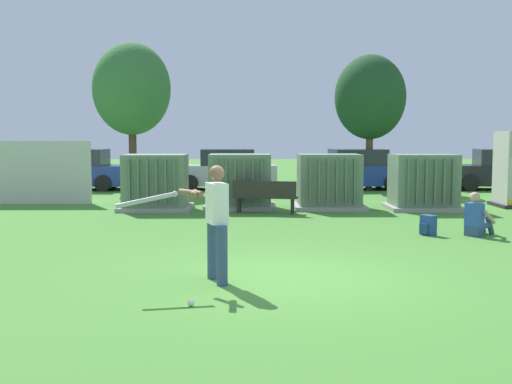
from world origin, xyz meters
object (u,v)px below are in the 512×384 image
at_px(seated_spectator, 477,218).
at_px(sports_ball, 191,303).
at_px(parked_car_right_of_center, 355,171).
at_px(backpack, 428,225).
at_px(transformer_mid_east, 329,182).
at_px(parked_car_rightmost, 500,171).
at_px(transformer_mid_west, 240,182).
at_px(parked_car_leftmost, 77,171).
at_px(transformer_east, 423,183).
at_px(batter, 213,217).
at_px(parked_car_left_of_center, 225,171).
at_px(park_bench, 265,194).
at_px(transformer_west, 156,183).

bearing_deg(seated_spectator, sports_ball, -135.53).
bearing_deg(parked_car_right_of_center, backpack, -91.92).
xyz_separation_m(transformer_mid_east, parked_car_rightmost, (7.73, 6.46, -0.04)).
xyz_separation_m(transformer_mid_west, sports_ball, (-0.51, -10.84, -0.74)).
distance_m(transformer_mid_west, parked_car_rightmost, 12.18).
height_order(parked_car_leftmost, parked_car_right_of_center, same).
height_order(backpack, parked_car_leftmost, parked_car_leftmost).
height_order(transformer_east, batter, batter).
bearing_deg(seated_spectator, parked_car_left_of_center, 116.30).
distance_m(batter, sports_ball, 1.63).
bearing_deg(sports_ball, park_bench, 82.73).
relative_size(park_bench, batter, 1.06).
height_order(park_bench, sports_ball, park_bench).
bearing_deg(parked_car_right_of_center, park_bench, -116.37).
height_order(transformer_west, park_bench, transformer_west).
relative_size(backpack, parked_car_right_of_center, 0.10).
relative_size(transformer_mid_east, parked_car_leftmost, 0.49).
distance_m(transformer_mid_east, batter, 9.88).
bearing_deg(sports_ball, transformer_mid_west, 87.29).
distance_m(sports_ball, parked_car_rightmost, 20.39).
relative_size(batter, parked_car_leftmost, 0.41).
bearing_deg(transformer_mid_west, parked_car_rightmost, 31.56).
relative_size(batter, backpack, 3.95).
distance_m(transformer_mid_west, parked_car_right_of_center, 7.94).
bearing_deg(transformer_west, park_bench, -16.81).
bearing_deg(sports_ball, transformer_east, 60.66).
relative_size(parked_car_leftmost, parked_car_left_of_center, 1.01).
distance_m(park_bench, parked_car_right_of_center, 8.65).
height_order(transformer_west, parked_car_leftmost, same).
xyz_separation_m(batter, parked_car_right_of_center, (4.84, 16.02, -0.22)).
distance_m(parked_car_leftmost, parked_car_left_of_center, 5.92).
height_order(park_bench, parked_car_rightmost, parked_car_rightmost).
bearing_deg(transformer_mid_west, parked_car_leftmost, 134.92).
bearing_deg(parked_car_leftmost, transformer_mid_east, -35.93).
relative_size(transformer_mid_east, transformer_east, 1.00).
xyz_separation_m(transformer_east, sports_ball, (-5.90, -10.50, -0.74)).
xyz_separation_m(park_bench, batter, (-1.00, -8.27, 0.44)).
bearing_deg(park_bench, transformer_west, 163.19).
height_order(parked_car_left_of_center, parked_car_right_of_center, same).
bearing_deg(transformer_west, parked_car_right_of_center, 44.08).
relative_size(parked_car_left_of_center, parked_car_right_of_center, 0.97).
height_order(seated_spectator, parked_car_leftmost, parked_car_leftmost).
xyz_separation_m(transformer_mid_east, seated_spectator, (2.56, -5.14, -0.41)).
bearing_deg(batter, parked_car_rightmost, 56.11).
xyz_separation_m(park_bench, sports_ball, (-1.22, -9.60, -0.49)).
relative_size(transformer_mid_east, parked_car_right_of_center, 0.48).
xyz_separation_m(transformer_mid_east, park_bench, (-1.94, -1.16, -0.25)).
bearing_deg(batter, backpack, 44.49).
distance_m(park_bench, parked_car_left_of_center, 8.03).
distance_m(sports_ball, parked_car_left_of_center, 17.52).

